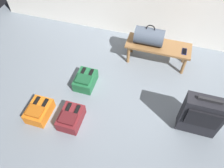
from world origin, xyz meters
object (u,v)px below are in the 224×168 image
at_px(duffel_bag_slate, 149,36).
at_px(backpack_green, 85,80).
at_px(suitcase_upright_charcoal, 201,116).
at_px(bench, 158,48).
at_px(cell_phone, 184,51).
at_px(backpack_orange, 39,111).
at_px(backpack_maroon, 71,118).

height_order(duffel_bag_slate, backpack_green, duffel_bag_slate).
bearing_deg(duffel_bag_slate, suitcase_upright_charcoal, -52.25).
relative_size(bench, backpack_green, 2.63).
relative_size(cell_phone, suitcase_upright_charcoal, 0.21).
xyz_separation_m(suitcase_upright_charcoal, backpack_orange, (-2.04, -0.36, -0.27)).
height_order(cell_phone, suitcase_upright_charcoal, suitcase_upright_charcoal).
bearing_deg(suitcase_upright_charcoal, cell_phone, 105.57).
distance_m(suitcase_upright_charcoal, backpack_maroon, 1.64).
distance_m(bench, duffel_bag_slate, 0.25).
height_order(suitcase_upright_charcoal, backpack_orange, suitcase_upright_charcoal).
relative_size(suitcase_upright_charcoal, backpack_orange, 1.85).
xyz_separation_m(duffel_bag_slate, suitcase_upright_charcoal, (0.85, -1.10, -0.14)).
bearing_deg(bench, backpack_orange, -132.69).
height_order(suitcase_upright_charcoal, backpack_green, suitcase_upright_charcoal).
relative_size(cell_phone, backpack_orange, 0.38).
xyz_separation_m(bench, backpack_orange, (-1.35, -1.47, -0.22)).
height_order(backpack_orange, backpack_green, same).
relative_size(duffel_bag_slate, backpack_green, 1.16).
height_order(backpack_maroon, backpack_green, same).
relative_size(cell_phone, backpack_green, 0.38).
distance_m(bench, backpack_orange, 2.01).
height_order(bench, backpack_green, bench).
xyz_separation_m(suitcase_upright_charcoal, backpack_maroon, (-1.59, -0.34, -0.27)).
bearing_deg(backpack_green, backpack_maroon, -86.23).
bearing_deg(cell_phone, duffel_bag_slate, 175.97).
distance_m(duffel_bag_slate, backpack_maroon, 1.67).
relative_size(duffel_bag_slate, backpack_maroon, 1.16).
bearing_deg(cell_phone, bench, 174.29).
distance_m(bench, backpack_green, 1.24).
xyz_separation_m(backpack_orange, backpack_green, (0.41, 0.69, 0.00)).
distance_m(cell_phone, backpack_orange, 2.27).
xyz_separation_m(duffel_bag_slate, backpack_maroon, (-0.73, -1.44, -0.41)).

